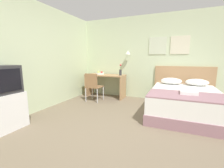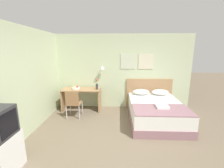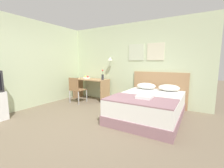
{
  "view_description": "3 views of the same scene",
  "coord_description": "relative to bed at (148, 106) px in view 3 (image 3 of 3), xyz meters",
  "views": [
    {
      "loc": [
        0.9,
        -2.28,
        1.3
      ],
      "look_at": [
        -0.55,
        1.16,
        0.67
      ],
      "focal_mm": 24.0,
      "sensor_mm": 36.0,
      "label": 1
    },
    {
      "loc": [
        0.01,
        -2.72,
        2.07
      ],
      "look_at": [
        -0.18,
        1.9,
        1.04
      ],
      "focal_mm": 24.0,
      "sensor_mm": 36.0,
      "label": 2
    },
    {
      "loc": [
        2.21,
        -2.04,
        1.37
      ],
      "look_at": [
        0.2,
        1.35,
        0.8
      ],
      "focal_mm": 24.0,
      "sensor_mm": 36.0,
      "label": 3
    }
  ],
  "objects": [
    {
      "name": "bed",
      "position": [
        0.0,
        0.0,
        0.0
      ],
      "size": [
        1.51,
        2.08,
        0.57
      ],
      "color": "gray",
      "rests_on": "ground_plane"
    },
    {
      "name": "desk",
      "position": [
        -2.42,
        0.75,
        0.26
      ],
      "size": [
        1.32,
        0.6,
        0.77
      ],
      "color": "#A87F56",
      "rests_on": "ground_plane"
    },
    {
      "name": "folded_towel_near_foot",
      "position": [
        0.04,
        -0.46,
        0.34
      ],
      "size": [
        0.32,
        0.33,
        0.06
      ],
      "color": "white",
      "rests_on": "throw_blanket"
    },
    {
      "name": "fruit_bowl",
      "position": [
        -2.61,
        0.73,
        0.52
      ],
      "size": [
        0.28,
        0.28,
        0.12
      ],
      "color": "silver",
      "rests_on": "desk"
    },
    {
      "name": "wall_left",
      "position": [
        -3.37,
        -1.72,
        1.04
      ],
      "size": [
        0.06,
        5.64,
        2.65
      ],
      "color": "beige",
      "rests_on": "ground_plane"
    },
    {
      "name": "pillow_right",
      "position": [
        0.33,
        0.8,
        0.38
      ],
      "size": [
        0.58,
        0.37,
        0.19
      ],
      "color": "white",
      "rests_on": "bed"
    },
    {
      "name": "ground_plane",
      "position": [
        -1.14,
        -1.54,
        -0.28
      ],
      "size": [
        24.0,
        24.0,
        0.0
      ],
      "primitive_type": "plane",
      "color": "#756651"
    },
    {
      "name": "wall_back",
      "position": [
        -1.13,
        1.13,
        1.05
      ],
      "size": [
        5.2,
        0.31,
        2.65
      ],
      "color": "beige",
      "rests_on": "ground_plane"
    },
    {
      "name": "desk_chair",
      "position": [
        -2.51,
        0.07,
        0.23
      ],
      "size": [
        0.44,
        0.44,
        0.87
      ],
      "color": "#8E6642",
      "rests_on": "ground_plane"
    },
    {
      "name": "flower_vase",
      "position": [
        -1.86,
        0.71,
        0.61
      ],
      "size": [
        0.08,
        0.08,
        0.36
      ],
      "color": "#333338",
      "rests_on": "desk"
    },
    {
      "name": "throw_blanket",
      "position": [
        0.0,
        -0.6,
        0.3
      ],
      "size": [
        1.47,
        0.83,
        0.02
      ],
      "color": "gray",
      "rests_on": "bed"
    },
    {
      "name": "headboard",
      "position": [
        0.0,
        1.07,
        0.26
      ],
      "size": [
        1.63,
        0.06,
        1.08
      ],
      "color": "#A87F56",
      "rests_on": "ground_plane"
    },
    {
      "name": "pillow_left",
      "position": [
        -0.33,
        0.8,
        0.38
      ],
      "size": [
        0.58,
        0.37,
        0.19
      ],
      "color": "white",
      "rests_on": "bed"
    }
  ]
}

